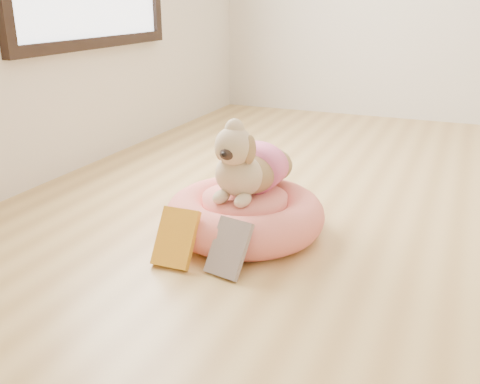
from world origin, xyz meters
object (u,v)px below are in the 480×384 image
at_px(pet_bed, 245,215).
at_px(dog, 249,153).
at_px(book_yellow, 176,238).
at_px(book_white, 229,248).

xyz_separation_m(pet_bed, dog, (0.00, 0.03, 0.25)).
bearing_deg(pet_bed, dog, 88.16).
xyz_separation_m(book_yellow, book_white, (0.20, 0.01, -0.00)).
bearing_deg(dog, book_yellow, -107.27).
height_order(pet_bed, dog, dog).
bearing_deg(dog, pet_bed, -89.71).
relative_size(pet_bed, book_white, 3.15).
relative_size(pet_bed, book_yellow, 2.99).
bearing_deg(book_yellow, dog, 69.11).
height_order(dog, book_yellow, dog).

